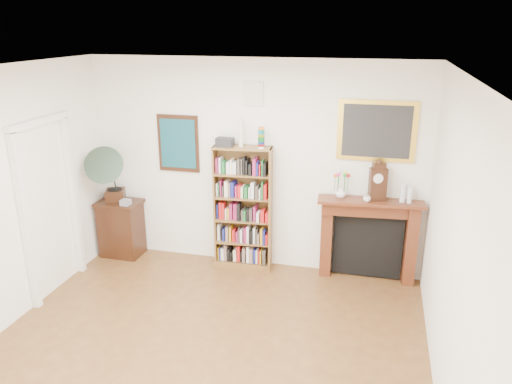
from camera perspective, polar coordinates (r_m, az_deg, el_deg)
room at (r=4.38m, az=-8.38°, el=-5.67°), size 4.51×5.01×2.81m
door_casing at (r=6.46m, az=-22.60°, el=-0.16°), size 0.08×1.02×2.17m
teal_poster at (r=6.87m, az=-8.87°, el=5.50°), size 0.58×0.04×0.78m
small_picture at (r=6.41m, az=-0.32°, el=11.15°), size 0.26×0.04×0.30m
gilt_painting at (r=6.28m, az=13.62°, el=6.77°), size 0.95×0.04×0.75m
bookshelf at (r=6.64m, az=-1.51°, el=-1.10°), size 0.80×0.35×1.95m
side_cabinet at (r=7.42m, az=-15.13°, el=-4.02°), size 0.61×0.45×0.81m
fireplace at (r=6.59m, az=12.71°, el=-4.50°), size 1.33×0.42×1.10m
gramophone at (r=7.09m, az=-16.62°, el=2.33°), size 0.71×0.78×0.84m
cd_stack at (r=7.10m, az=-14.68°, el=-1.15°), size 0.13×0.13×0.08m
mantel_clock at (r=6.31m, az=13.75°, el=1.05°), size 0.23×0.17×0.48m
flower_vase at (r=6.38m, az=9.68°, el=-0.00°), size 0.18×0.18×0.14m
teacup at (r=6.30m, az=12.56°, el=-0.77°), size 0.12×0.12×0.07m
bottle_left at (r=6.37m, az=16.45°, el=-0.08°), size 0.07×0.07×0.24m
bottle_right at (r=6.37m, az=17.17°, el=-0.35°), size 0.06×0.06×0.20m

